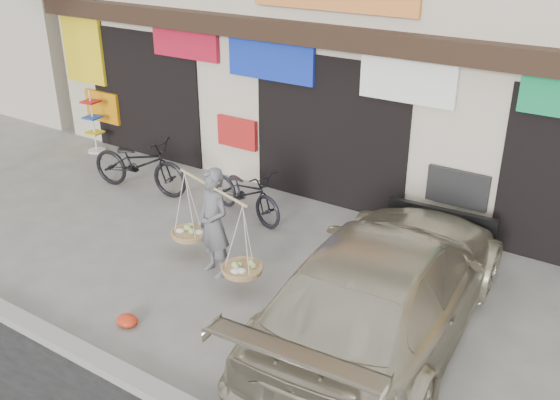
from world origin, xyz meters
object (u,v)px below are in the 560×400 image
Objects in this scene: street_vendor at (214,227)px; bike_2 at (246,192)px; suv at (385,285)px; display_rack at (94,127)px; bike_0 at (139,164)px.

street_vendor is 1.05× the size of bike_2.
suv is at bearing -103.42° from bike_2.
bike_2 is (-0.75, 1.79, -0.31)m from street_vendor.
display_rack reaches higher than bike_2.
street_vendor is 2.71m from suv.
display_rack reaches higher than bike_0.
display_rack is (-4.75, 0.78, 0.10)m from bike_2.
bike_0 is at bearing -19.22° from suv.
street_vendor reaches higher than suv.
bike_2 is at bearing -9.33° from display_rack.
bike_0 is 2.37m from bike_2.
street_vendor reaches higher than bike_0.
bike_2 is at bearing 129.86° from street_vendor.
street_vendor is at bearing -143.32° from bike_2.
street_vendor reaches higher than bike_2.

